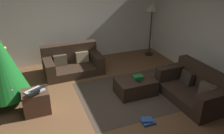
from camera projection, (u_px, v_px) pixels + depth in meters
name	position (u px, v px, depth m)	size (l,w,h in m)	color
ground_plane	(98.00, 117.00, 4.51)	(6.40, 6.40, 0.00)	brown
rear_partition	(63.00, 20.00, 6.59)	(6.40, 0.12, 2.60)	silver
couch_left	(72.00, 62.00, 6.29)	(1.60, 0.99, 0.76)	#332319
couch_right	(195.00, 88.00, 4.98)	(0.96, 1.61, 0.75)	#332319
ottoman	(135.00, 86.00, 5.25)	(0.89, 0.63, 0.37)	#332319
gift_box	(138.00, 78.00, 5.15)	(0.22, 0.16, 0.10)	#19662D
tv_remote	(138.00, 81.00, 5.07)	(0.05, 0.16, 0.02)	black
christmas_tree	(0.00, 63.00, 4.55)	(1.03, 1.03, 1.80)	brown
side_table	(36.00, 102.00, 4.56)	(0.52, 0.44, 0.49)	#4C3323
laptop	(36.00, 90.00, 4.40)	(0.50, 0.52, 0.18)	silver
book_stack	(147.00, 121.00, 4.33)	(0.27, 0.24, 0.08)	#2D5193
corner_lamp	(152.00, 11.00, 6.94)	(0.36, 0.36, 1.71)	black
area_rug	(135.00, 93.00, 5.32)	(2.60, 2.00, 0.01)	#42362B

